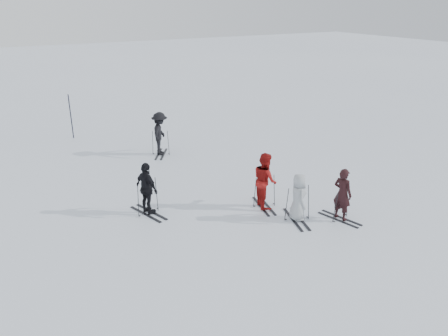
% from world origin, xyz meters
% --- Properties ---
extents(ground, '(120.00, 120.00, 0.00)m').
position_xyz_m(ground, '(0.00, 0.00, 0.00)').
color(ground, silver).
rests_on(ground, ground).
extents(skier_near_dark, '(0.56, 0.71, 1.73)m').
position_xyz_m(skier_near_dark, '(2.30, -2.60, 0.87)').
color(skier_near_dark, black).
rests_on(skier_near_dark, ground).
extents(skier_red, '(0.92, 1.07, 1.91)m').
position_xyz_m(skier_red, '(0.69, -0.61, 0.96)').
color(skier_red, maroon).
rests_on(skier_red, ground).
extents(skier_grey, '(0.69, 0.87, 1.55)m').
position_xyz_m(skier_grey, '(1.06, -1.93, 0.78)').
color(skier_grey, '#A0A6AA').
rests_on(skier_grey, ground).
extents(skier_uphill_left, '(0.71, 1.12, 1.77)m').
position_xyz_m(skier_uphill_left, '(-2.98, 0.83, 0.88)').
color(skier_uphill_left, black).
rests_on(skier_uphill_left, ground).
extents(skier_uphill_far, '(1.27, 1.45, 1.94)m').
position_xyz_m(skier_uphill_far, '(-0.43, 6.14, 0.97)').
color(skier_uphill_far, black).
rests_on(skier_uphill_far, ground).
extents(skis_near_dark, '(1.69, 1.17, 1.12)m').
position_xyz_m(skis_near_dark, '(2.30, -2.60, 0.56)').
color(skis_near_dark, black).
rests_on(skis_near_dark, ground).
extents(skis_red, '(1.73, 1.18, 1.15)m').
position_xyz_m(skis_red, '(0.69, -0.61, 0.58)').
color(skis_red, black).
rests_on(skis_red, ground).
extents(skis_grey, '(1.84, 1.32, 1.21)m').
position_xyz_m(skis_grey, '(1.06, -1.93, 0.61)').
color(skis_grey, black).
rests_on(skis_grey, ground).
extents(skis_uphill_left, '(1.85, 1.33, 1.22)m').
position_xyz_m(skis_uphill_left, '(-2.98, 0.83, 0.61)').
color(skis_uphill_left, black).
rests_on(skis_uphill_left, ground).
extents(skis_uphill_far, '(1.80, 1.56, 1.17)m').
position_xyz_m(skis_uphill_far, '(-0.43, 6.14, 0.58)').
color(skis_uphill_far, black).
rests_on(skis_uphill_far, ground).
extents(piste_marker, '(0.06, 0.06, 2.26)m').
position_xyz_m(piste_marker, '(-3.41, 10.68, 1.13)').
color(piste_marker, black).
rests_on(piste_marker, ground).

